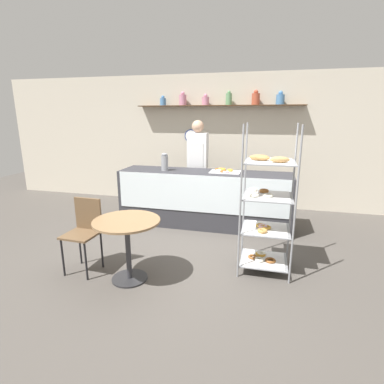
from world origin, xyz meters
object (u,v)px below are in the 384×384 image
(pastry_rack, at_px, (266,208))
(donut_tray_counter, at_px, (224,171))
(cafe_table, at_px, (127,235))
(coffee_carafe, at_px, (165,162))
(person_worker, at_px, (198,164))
(cafe_chair, at_px, (85,227))

(pastry_rack, relative_size, donut_tray_counter, 3.58)
(cafe_table, bearing_deg, coffee_carafe, 96.37)
(pastry_rack, distance_m, person_worker, 2.29)
(pastry_rack, relative_size, person_worker, 1.00)
(person_worker, bearing_deg, cafe_table, -95.17)
(donut_tray_counter, bearing_deg, coffee_carafe, -173.65)
(cafe_chair, distance_m, donut_tray_counter, 2.44)
(donut_tray_counter, bearing_deg, pastry_rack, -63.09)
(cafe_table, xyz_separation_m, donut_tray_counter, (0.80, 2.05, 0.41))
(person_worker, bearing_deg, cafe_chair, -109.49)
(pastry_rack, height_order, donut_tray_counter, pastry_rack)
(pastry_rack, relative_size, coffee_carafe, 5.87)
(cafe_table, height_order, cafe_chair, cafe_chair)
(person_worker, height_order, cafe_chair, person_worker)
(donut_tray_counter, bearing_deg, cafe_chair, -126.36)
(person_worker, relative_size, cafe_table, 2.36)
(person_worker, bearing_deg, donut_tray_counter, -40.17)
(pastry_rack, distance_m, donut_tray_counter, 1.59)
(person_worker, height_order, donut_tray_counter, person_worker)
(person_worker, distance_m, coffee_carafe, 0.75)
(pastry_rack, relative_size, cafe_table, 2.36)
(pastry_rack, xyz_separation_m, cafe_table, (-1.51, -0.64, -0.25))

